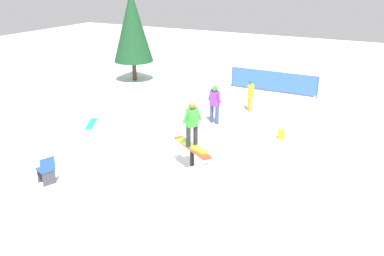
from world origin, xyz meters
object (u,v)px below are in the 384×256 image
bystander_yellow (250,94)px  bystander_purple (215,102)px  loose_snowboard_cyan (91,124)px  pine_tree_near (132,26)px  backpack_on_snow (281,134)px  rail_feature (192,151)px  main_rider_on_rail (192,125)px  folding_chair (46,171)px

bystander_yellow → bystander_purple: bearing=-55.1°
bystander_yellow → loose_snowboard_cyan: bearing=-84.3°
bystander_yellow → pine_tree_near: size_ratio=0.29×
bystander_purple → backpack_on_snow: (-2.97, 0.39, -0.73)m
pine_tree_near → rail_feature: bearing=133.4°
bystander_purple → backpack_on_snow: bystander_purple is taller
main_rider_on_rail → loose_snowboard_cyan: 6.31m
rail_feature → folding_chair: (3.44, 2.71, -0.31)m
main_rider_on_rail → bystander_yellow: size_ratio=0.97×
rail_feature → folding_chair: size_ratio=2.00×
backpack_on_snow → pine_tree_near: 11.63m
main_rider_on_rail → pine_tree_near: pine_tree_near is taller
rail_feature → backpack_on_snow: rail_feature is taller
rail_feature → bystander_purple: bearing=-39.8°
rail_feature → bystander_purple: bystander_purple is taller
backpack_on_snow → pine_tree_near: (10.15, -4.90, 2.89)m
loose_snowboard_cyan → pine_tree_near: (2.72, -6.99, 3.05)m
main_rider_on_rail → backpack_on_snow: size_ratio=4.18×
loose_snowboard_cyan → bystander_purple: bearing=-90.0°
main_rider_on_rail → bystander_yellow: 6.72m
rail_feature → main_rider_on_rail: main_rider_on_rail is taller
rail_feature → loose_snowboard_cyan: rail_feature is taller
bystander_yellow → pine_tree_near: (7.92, -2.33, 2.24)m
rail_feature → folding_chair: bearing=71.8°
bystander_yellow → bystander_purple: (0.75, 2.17, 0.08)m
main_rider_on_rail → pine_tree_near: size_ratio=0.28×
bystander_purple → rail_feature: bearing=-55.9°
bystander_yellow → loose_snowboard_cyan: size_ratio=1.08×
backpack_on_snow → bystander_yellow: bearing=16.5°
loose_snowboard_cyan → folding_chair: 5.26m
bystander_purple → loose_snowboard_cyan: bystander_purple is taller
rail_feature → bystander_yellow: 6.67m
rail_feature → pine_tree_near: (8.50, -8.98, 2.34)m
backpack_on_snow → bystander_purple: bearing=58.1°
rail_feature → backpack_on_snow: (-1.65, -4.08, -0.55)m
main_rider_on_rail → backpack_on_snow: main_rider_on_rail is taller
rail_feature → folding_chair: 4.39m
main_rider_on_rail → folding_chair: size_ratio=1.62×
bystander_purple → loose_snowboard_cyan: (4.46, 2.49, -0.89)m
rail_feature → bystander_purple: size_ratio=1.09×
main_rider_on_rail → backpack_on_snow: 4.62m
pine_tree_near → loose_snowboard_cyan: bearing=111.3°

